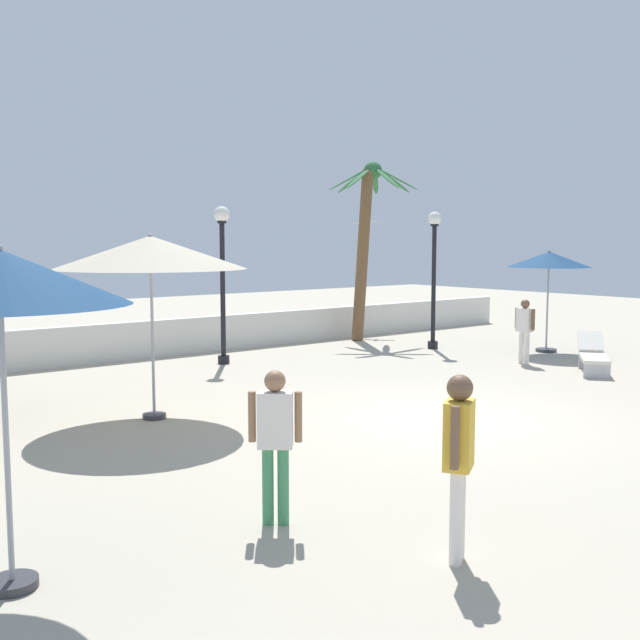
% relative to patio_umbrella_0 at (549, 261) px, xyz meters
% --- Properties ---
extents(ground_plane, '(56.00, 56.00, 0.00)m').
position_rel_patio_umbrella_0_xyz_m(ground_plane, '(-8.00, -3.53, -2.43)').
color(ground_plane, '#B2A893').
extents(boundary_wall, '(25.20, 0.30, 0.94)m').
position_rel_patio_umbrella_0_xyz_m(boundary_wall, '(-8.00, 5.74, -1.96)').
color(boundary_wall, silver).
rests_on(boundary_wall, ground_plane).
extents(patio_umbrella_0, '(2.17, 2.17, 2.72)m').
position_rel_patio_umbrella_0_xyz_m(patio_umbrella_0, '(0.00, 0.00, 0.00)').
color(patio_umbrella_0, '#333338').
rests_on(patio_umbrella_0, ground_plane).
extents(patio_umbrella_2, '(3.15, 3.15, 3.07)m').
position_rel_patio_umbrella_0_xyz_m(patio_umbrella_2, '(-11.69, -0.46, 0.33)').
color(patio_umbrella_2, '#333338').
rests_on(patio_umbrella_2, ground_plane).
extents(palm_tree_0, '(2.77, 2.78, 5.31)m').
position_rel_patio_umbrella_0_xyz_m(palm_tree_0, '(-2.08, 4.92, 0.87)').
color(palm_tree_0, brown).
rests_on(palm_tree_0, ground_plane).
extents(lamp_post_0, '(0.37, 0.37, 3.74)m').
position_rel_patio_umbrella_0_xyz_m(lamp_post_0, '(-1.93, 2.32, -0.13)').
color(lamp_post_0, black).
rests_on(lamp_post_0, ground_plane).
extents(lamp_post_1, '(0.38, 0.38, 3.77)m').
position_rel_patio_umbrella_0_xyz_m(lamp_post_1, '(-7.79, 3.70, -0.07)').
color(lamp_post_1, black).
rests_on(lamp_post_1, ground_plane).
extents(lounge_chair_0, '(1.83, 1.57, 0.84)m').
position_rel_patio_umbrella_0_xyz_m(lounge_chair_0, '(-1.87, -2.52, -2.04)').
color(lounge_chair_0, '#B7B7BC').
rests_on(lounge_chair_0, ground_plane).
extents(guest_0, '(0.49, 0.40, 1.75)m').
position_rel_patio_umbrella_0_xyz_m(guest_0, '(-12.09, -7.41, -1.36)').
color(guest_0, silver).
rests_on(guest_0, ground_plane).
extents(guest_1, '(0.45, 0.41, 1.63)m').
position_rel_patio_umbrella_0_xyz_m(guest_1, '(-12.85, -5.60, -1.45)').
color(guest_1, '#3F8C59').
rests_on(guest_1, ground_plane).
extents(guest_2, '(0.24, 0.56, 1.56)m').
position_rel_patio_umbrella_0_xyz_m(guest_2, '(-2.17, -0.87, -1.50)').
color(guest_2, silver).
rests_on(guest_2, ground_plane).
extents(seagull_0, '(0.80, 0.98, 0.16)m').
position_rel_patio_umbrella_0_xyz_m(seagull_0, '(-0.63, 6.38, 1.10)').
color(seagull_0, white).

